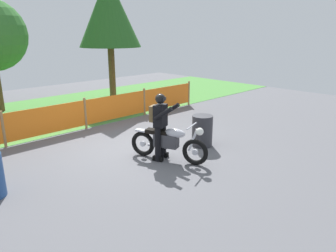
# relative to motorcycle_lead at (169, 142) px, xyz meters

# --- Properties ---
(ground) EXTENTS (24.00, 24.00, 0.02)m
(ground) POSITION_rel_motorcycle_lead_xyz_m (-0.07, 1.20, -0.49)
(ground) COLOR #5B5B60
(grass_verge) EXTENTS (24.00, 6.03, 0.01)m
(grass_verge) POSITION_rel_motorcycle_lead_xyz_m (-0.07, 6.89, -0.48)
(grass_verge) COLOR #4C8C3D
(grass_verge) RESTS_ON ground
(barrier_fence) EXTENTS (10.32, 0.08, 1.05)m
(barrier_fence) POSITION_rel_motorcycle_lead_xyz_m (-0.07, 3.87, 0.06)
(barrier_fence) COLOR #997547
(barrier_fence) RESTS_ON ground
(tree_near_right) EXTENTS (2.62, 2.62, 5.39)m
(tree_near_right) POSITION_rel_motorcycle_lead_xyz_m (2.81, 6.41, 3.43)
(tree_near_right) COLOR brown
(tree_near_right) RESTS_ON ground
(motorcycle_lead) EXTENTS (0.95, 2.00, 0.99)m
(motorcycle_lead) POSITION_rel_motorcycle_lead_xyz_m (0.00, 0.00, 0.00)
(motorcycle_lead) COLOR black
(motorcycle_lead) RESTS_ON ground
(rider_lead) EXTENTS (0.68, 0.77, 1.69)m
(rider_lead) POSITION_rel_motorcycle_lead_xyz_m (-0.08, 0.21, 0.47)
(rider_lead) COLOR black
(rider_lead) RESTS_ON ground
(oil_drum) EXTENTS (0.58, 0.58, 0.88)m
(oil_drum) POSITION_rel_motorcycle_lead_xyz_m (1.44, 0.10, -0.04)
(oil_drum) COLOR #2D2D33
(oil_drum) RESTS_ON ground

